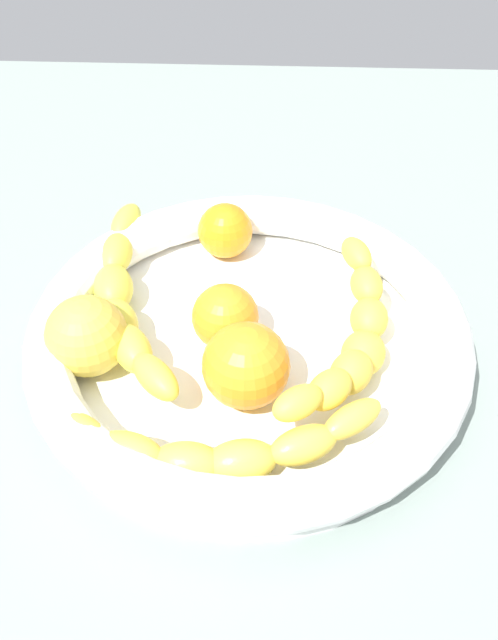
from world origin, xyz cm
name	(u,v)px	position (x,y,z in cm)	size (l,w,h in cm)	color
kitchen_counter	(249,372)	(0.00, 0.00, 1.50)	(120.00, 120.00, 3.00)	gray
fruit_bowl	(249,337)	(0.00, 0.00, 5.91)	(36.06, 36.06, 5.63)	white
banana_draped_left	(353,339)	(1.81, 8.19, 7.86)	(20.92, 9.97, 5.61)	yellow
banana_draped_right	(123,299)	(-2.61, -10.73, 7.37)	(24.51, 10.13, 4.01)	yellow
banana_arching_top	(217,449)	(11.96, -1.69, 7.03)	(7.68, 24.47, 3.47)	yellow
orange_front	(225,231)	(-12.44, -2.79, 7.43)	(5.20, 5.20, 5.20)	orange
orange_mid_left	(225,317)	(-0.54, -1.96, 7.58)	(5.50, 5.50, 5.50)	orange
orange_mid_right	(251,366)	(5.22, 0.36, 8.16)	(6.65, 6.65, 6.65)	orange
apple_yellow	(87,336)	(2.60, -12.57, 8.08)	(6.49, 6.49, 6.49)	#E4C446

